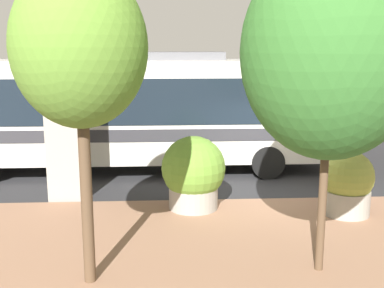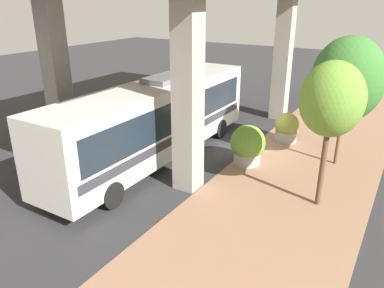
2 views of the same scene
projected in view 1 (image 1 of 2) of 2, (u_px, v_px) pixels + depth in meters
ground_plane at (271, 199)px, 12.58m from camera, size 80.00×80.00×0.00m
sidewalk_strip at (304, 246)px, 9.65m from camera, size 6.00×40.00×0.02m
bus at (134, 108)px, 15.06m from camera, size 2.64×12.42×3.75m
planter_front at (194, 173)px, 11.69m from camera, size 1.56×1.56×1.81m
planter_middle at (347, 184)px, 11.31m from camera, size 1.22×1.22×1.55m
street_tree_near at (331, 52)px, 7.85m from camera, size 2.98×2.98×5.63m
street_tree_far at (80, 49)px, 7.41m from camera, size 2.12×2.12×5.20m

